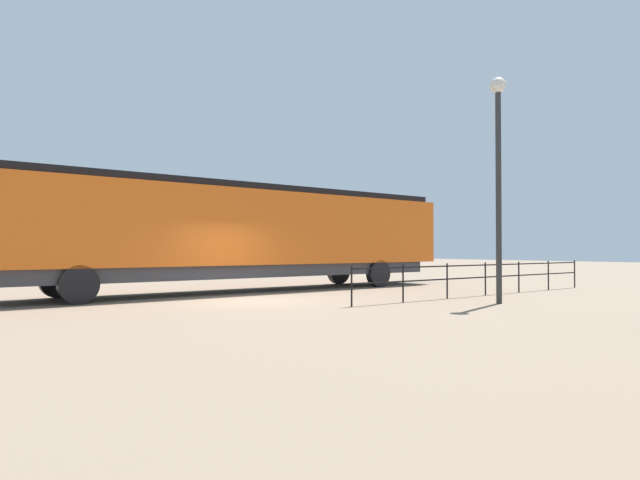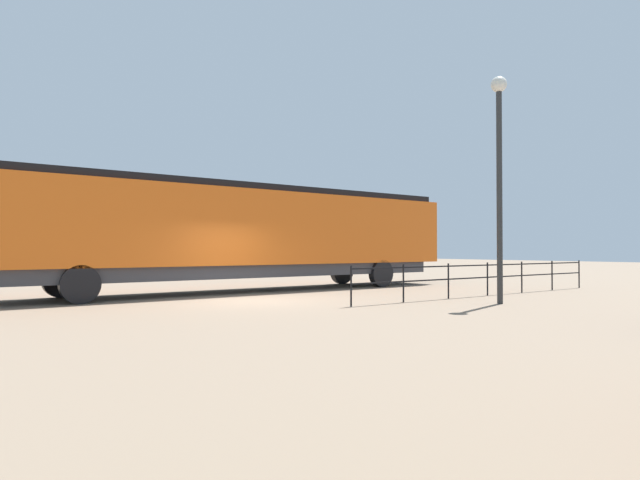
% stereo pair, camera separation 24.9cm
% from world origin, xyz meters
% --- Properties ---
extents(ground_plane, '(120.00, 120.00, 0.00)m').
position_xyz_m(ground_plane, '(0.00, 0.00, 0.00)').
color(ground_plane, '#84705B').
extents(locomotive, '(2.85, 18.06, 3.86)m').
position_xyz_m(locomotive, '(-3.35, 1.84, 2.19)').
color(locomotive, orange).
rests_on(locomotive, ground_plane).
extents(lamp_post, '(0.45, 0.45, 6.45)m').
position_xyz_m(lamp_post, '(4.97, 5.09, 4.23)').
color(lamp_post, '#2D2D2D').
rests_on(lamp_post, ground_plane).
extents(platform_fence, '(0.05, 11.93, 1.10)m').
position_xyz_m(platform_fence, '(3.04, 7.17, 0.72)').
color(platform_fence, black).
rests_on(platform_fence, ground_plane).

